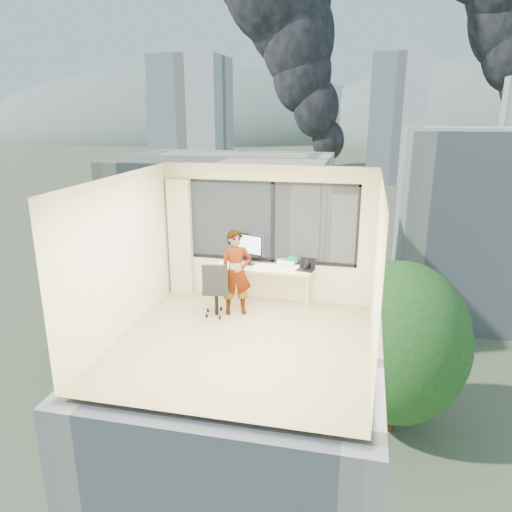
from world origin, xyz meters
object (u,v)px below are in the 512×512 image
(person, at_px, (236,273))
(game_console, at_px, (285,262))
(monitor, at_px, (249,249))
(laptop, at_px, (306,265))
(handbag, at_px, (292,260))
(desk, at_px, (264,285))
(chair, at_px, (216,288))

(person, bearing_deg, game_console, 24.03)
(monitor, height_order, laptop, monitor)
(person, distance_m, handbag, 1.19)
(desk, bearing_deg, person, -126.16)
(person, bearing_deg, handbag, 19.53)
(person, distance_m, game_console, 1.08)
(laptop, height_order, handbag, laptop)
(person, height_order, handbag, person)
(person, xyz_separation_m, laptop, (1.18, 0.49, 0.07))
(person, relative_size, laptop, 4.85)
(chair, distance_m, handbag, 1.58)
(desk, distance_m, game_console, 0.60)
(chair, relative_size, monitor, 1.73)
(monitor, distance_m, handbag, 0.85)
(game_console, bearing_deg, desk, -164.42)
(desk, bearing_deg, monitor, 161.86)
(chair, xyz_separation_m, laptop, (1.51, 0.65, 0.33))
(chair, relative_size, game_console, 3.30)
(desk, xyz_separation_m, monitor, (-0.30, 0.10, 0.67))
(desk, xyz_separation_m, handbag, (0.50, 0.25, 0.47))
(desk, height_order, handbag, handbag)
(person, relative_size, handbag, 6.31)
(laptop, bearing_deg, person, -144.05)
(chair, height_order, handbag, chair)
(monitor, distance_m, laptop, 1.12)
(desk, bearing_deg, handbag, 26.48)
(desk, relative_size, monitor, 3.01)
(game_console, xyz_separation_m, handbag, (0.14, 0.01, 0.06))
(monitor, relative_size, game_console, 1.91)
(monitor, distance_m, game_console, 0.73)
(game_console, xyz_separation_m, laptop, (0.43, -0.29, 0.06))
(desk, xyz_separation_m, laptop, (0.79, -0.05, 0.47))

